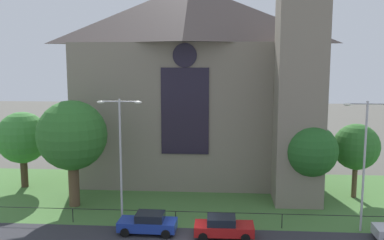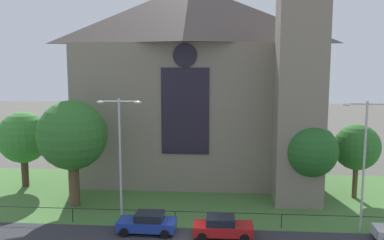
{
  "view_description": "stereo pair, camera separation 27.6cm",
  "coord_description": "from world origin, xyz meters",
  "px_view_note": "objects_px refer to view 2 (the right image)",
  "views": [
    {
      "loc": [
        2.15,
        -29.4,
        12.83
      ],
      "look_at": [
        -0.57,
        8.0,
        7.3
      ],
      "focal_mm": 41.35,
      "sensor_mm": 36.0,
      "label": 1
    },
    {
      "loc": [
        2.43,
        -29.38,
        12.83
      ],
      "look_at": [
        -0.57,
        8.0,
        7.3
      ],
      "focal_mm": 41.35,
      "sensor_mm": 36.0,
      "label": 2
    }
  ],
  "objects_px": {
    "church_building": "(198,80)",
    "streetlamp_far": "(365,152)",
    "tree_right_far": "(357,147)",
    "parked_car_blue": "(148,223)",
    "tree_right_near": "(311,151)",
    "tree_left_near": "(72,136)",
    "tree_left_far": "(23,138)",
    "parked_car_red": "(223,227)",
    "streetlamp_near": "(120,147)"
  },
  "relations": [
    {
      "from": "church_building",
      "to": "tree_left_far",
      "type": "distance_m",
      "value": 18.15
    },
    {
      "from": "streetlamp_far",
      "to": "tree_left_far",
      "type": "bearing_deg",
      "value": 163.23
    },
    {
      "from": "tree_right_near",
      "to": "parked_car_blue",
      "type": "height_order",
      "value": "tree_right_near"
    },
    {
      "from": "church_building",
      "to": "tree_left_far",
      "type": "relative_size",
      "value": 3.5
    },
    {
      "from": "tree_left_far",
      "to": "parked_car_red",
      "type": "xyz_separation_m",
      "value": [
        19.5,
        -10.75,
        -4.15
      ]
    },
    {
      "from": "streetlamp_far",
      "to": "tree_right_near",
      "type": "bearing_deg",
      "value": 118.54
    },
    {
      "from": "tree_right_far",
      "to": "tree_left_near",
      "type": "bearing_deg",
      "value": -170.57
    },
    {
      "from": "tree_left_near",
      "to": "streetlamp_near",
      "type": "relative_size",
      "value": 0.94
    },
    {
      "from": "tree_right_near",
      "to": "parked_car_red",
      "type": "bearing_deg",
      "value": -136.57
    },
    {
      "from": "tree_right_near",
      "to": "streetlamp_near",
      "type": "height_order",
      "value": "streetlamp_near"
    },
    {
      "from": "tree_left_far",
      "to": "streetlamp_near",
      "type": "height_order",
      "value": "streetlamp_near"
    },
    {
      "from": "tree_right_far",
      "to": "parked_car_blue",
      "type": "distance_m",
      "value": 20.09
    },
    {
      "from": "church_building",
      "to": "streetlamp_far",
      "type": "height_order",
      "value": "church_building"
    },
    {
      "from": "church_building",
      "to": "parked_car_blue",
      "type": "bearing_deg",
      "value": -99.71
    },
    {
      "from": "parked_car_blue",
      "to": "streetlamp_near",
      "type": "bearing_deg",
      "value": -31.56
    },
    {
      "from": "tree_left_far",
      "to": "tree_right_near",
      "type": "bearing_deg",
      "value": -8.13
    },
    {
      "from": "tree_right_near",
      "to": "tree_left_far",
      "type": "xyz_separation_m",
      "value": [
        -26.81,
        3.83,
        0.04
      ]
    },
    {
      "from": "church_building",
      "to": "parked_car_blue",
      "type": "relative_size",
      "value": 6.12
    },
    {
      "from": "church_building",
      "to": "parked_car_blue",
      "type": "height_order",
      "value": "church_building"
    },
    {
      "from": "tree_left_far",
      "to": "parked_car_blue",
      "type": "height_order",
      "value": "tree_left_far"
    },
    {
      "from": "church_building",
      "to": "streetlamp_far",
      "type": "distance_m",
      "value": 19.35
    },
    {
      "from": "tree_left_near",
      "to": "parked_car_blue",
      "type": "relative_size",
      "value": 2.15
    },
    {
      "from": "tree_right_far",
      "to": "streetlamp_near",
      "type": "relative_size",
      "value": 0.7
    },
    {
      "from": "streetlamp_far",
      "to": "parked_car_blue",
      "type": "height_order",
      "value": "streetlamp_far"
    },
    {
      "from": "tree_left_near",
      "to": "tree_right_far",
      "type": "distance_m",
      "value": 24.98
    },
    {
      "from": "tree_right_near",
      "to": "streetlamp_near",
      "type": "xyz_separation_m",
      "value": [
        -15.03,
        -5.08,
        1.16
      ]
    },
    {
      "from": "streetlamp_far",
      "to": "parked_car_red",
      "type": "distance_m",
      "value": 11.5
    },
    {
      "from": "streetlamp_near",
      "to": "tree_right_far",
      "type": "bearing_deg",
      "value": 22.18
    },
    {
      "from": "streetlamp_far",
      "to": "parked_car_red",
      "type": "height_order",
      "value": "streetlamp_far"
    },
    {
      "from": "streetlamp_far",
      "to": "church_building",
      "type": "bearing_deg",
      "value": 133.22
    },
    {
      "from": "church_building",
      "to": "streetlamp_near",
      "type": "distance_m",
      "value": 15.2
    },
    {
      "from": "tree_right_far",
      "to": "parked_car_blue",
      "type": "xyz_separation_m",
      "value": [
        -17.29,
        -9.45,
        -3.91
      ]
    },
    {
      "from": "tree_right_near",
      "to": "tree_left_near",
      "type": "xyz_separation_m",
      "value": [
        -20.08,
        -1.2,
        1.25
      ]
    },
    {
      "from": "tree_right_near",
      "to": "parked_car_red",
      "type": "height_order",
      "value": "tree_right_near"
    },
    {
      "from": "tree_right_far",
      "to": "church_building",
      "type": "bearing_deg",
      "value": 158.53
    },
    {
      "from": "tree_left_far",
      "to": "streetlamp_near",
      "type": "distance_m",
      "value": 14.81
    },
    {
      "from": "tree_right_far",
      "to": "streetlamp_far",
      "type": "xyz_separation_m",
      "value": [
        -1.76,
        -7.97,
        1.33
      ]
    },
    {
      "from": "tree_left_far",
      "to": "parked_car_red",
      "type": "relative_size",
      "value": 1.76
    },
    {
      "from": "tree_right_near",
      "to": "streetlamp_far",
      "type": "distance_m",
      "value": 5.9
    },
    {
      "from": "tree_left_near",
      "to": "parked_car_blue",
      "type": "distance_m",
      "value": 10.53
    },
    {
      "from": "tree_left_near",
      "to": "tree_left_far",
      "type": "relative_size",
      "value": 1.23
    },
    {
      "from": "tree_right_near",
      "to": "tree_left_near",
      "type": "distance_m",
      "value": 20.15
    },
    {
      "from": "tree_left_far",
      "to": "parked_car_blue",
      "type": "xyz_separation_m",
      "value": [
        14.04,
        -10.39,
        -4.15
      ]
    },
    {
      "from": "tree_left_near",
      "to": "tree_left_far",
      "type": "height_order",
      "value": "tree_left_near"
    },
    {
      "from": "tree_right_far",
      "to": "tree_right_near",
      "type": "bearing_deg",
      "value": -147.44
    },
    {
      "from": "streetlamp_near",
      "to": "parked_car_red",
      "type": "distance_m",
      "value": 9.53
    },
    {
      "from": "church_building",
      "to": "streetlamp_near",
      "type": "relative_size",
      "value": 2.7
    },
    {
      "from": "streetlamp_near",
      "to": "parked_car_red",
      "type": "bearing_deg",
      "value": -13.35
    },
    {
      "from": "tree_right_far",
      "to": "tree_left_far",
      "type": "bearing_deg",
      "value": 178.28
    },
    {
      "from": "streetlamp_far",
      "to": "parked_car_blue",
      "type": "xyz_separation_m",
      "value": [
        -15.53,
        -1.48,
        -5.24
      ]
    }
  ]
}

